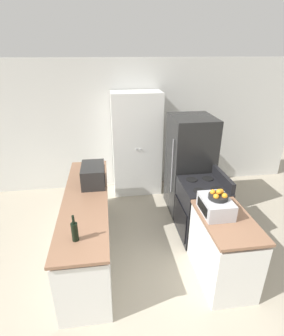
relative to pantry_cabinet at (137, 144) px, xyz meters
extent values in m
plane|color=#A89E89|center=(-0.06, -3.07, -1.01)|extent=(14.00, 14.00, 0.00)
cube|color=silver|center=(-0.06, 0.32, 0.29)|extent=(7.00, 0.06, 2.60)
cube|color=silver|center=(-0.91, -1.72, -0.60)|extent=(0.58, 2.45, 0.82)
cube|color=#896047|center=(-0.91, -1.72, -0.14)|extent=(0.60, 2.49, 0.04)
cube|color=silver|center=(0.79, -2.48, -0.60)|extent=(0.58, 0.95, 0.82)
cube|color=#896047|center=(0.79, -2.48, -0.14)|extent=(0.60, 0.97, 0.04)
cube|color=silver|center=(0.00, 0.00, 0.00)|extent=(0.95, 0.53, 2.03)
sphere|color=#B2B2B7|center=(-0.04, -0.28, 0.00)|extent=(0.03, 0.03, 0.03)
sphere|color=#B2B2B7|center=(0.04, -0.28, 0.00)|extent=(0.03, 0.03, 0.03)
cube|color=black|center=(0.81, -1.61, -0.57)|extent=(0.64, 0.73, 0.90)
cube|color=black|center=(0.48, -1.61, -0.68)|extent=(0.02, 0.64, 0.49)
cube|color=black|center=(1.10, -1.61, -0.04)|extent=(0.06, 0.69, 0.16)
cylinder|color=black|center=(0.68, -1.79, -0.11)|extent=(0.17, 0.17, 0.01)
cylinder|color=black|center=(0.68, -1.44, -0.11)|extent=(0.17, 0.17, 0.01)
cylinder|color=black|center=(0.93, -1.79, -0.11)|extent=(0.17, 0.17, 0.01)
cylinder|color=black|center=(0.93, -1.44, -0.11)|extent=(0.17, 0.17, 0.01)
cube|color=black|center=(0.84, -0.81, -0.15)|extent=(0.70, 0.79, 1.73)
cylinder|color=gray|center=(0.47, -1.03, -0.06)|extent=(0.02, 0.02, 0.95)
cube|color=black|center=(-0.81, -1.35, 0.03)|extent=(0.33, 0.51, 0.29)
cube|color=black|center=(-0.64, -1.39, 0.03)|extent=(0.01, 0.32, 0.21)
cylinder|color=black|center=(-0.96, -2.61, -0.01)|extent=(0.07, 0.07, 0.21)
cylinder|color=black|center=(-0.96, -2.61, 0.14)|extent=(0.03, 0.03, 0.10)
cube|color=#B2B2B7|center=(0.68, -2.34, -0.02)|extent=(0.33, 0.44, 0.20)
cube|color=black|center=(0.51, -2.34, -0.02)|extent=(0.01, 0.31, 0.12)
cylinder|color=black|center=(0.70, -2.33, 0.11)|extent=(0.23, 0.23, 0.05)
sphere|color=orange|center=(0.75, -2.28, 0.15)|extent=(0.07, 0.07, 0.07)
sphere|color=orange|center=(0.65, -2.28, 0.15)|extent=(0.07, 0.07, 0.07)
sphere|color=orange|center=(0.65, -2.39, 0.15)|extent=(0.07, 0.07, 0.07)
sphere|color=orange|center=(0.75, -2.39, 0.15)|extent=(0.07, 0.07, 0.07)
sphere|color=orange|center=(0.70, -2.33, 0.18)|extent=(0.07, 0.07, 0.07)
camera|label=1|loc=(-0.57, -4.88, 1.70)|focal=28.00mm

